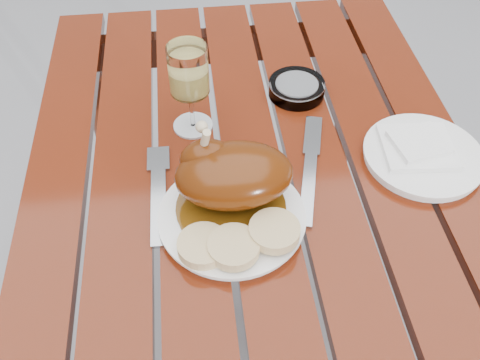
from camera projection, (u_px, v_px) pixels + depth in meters
name	position (u px, v px, depth m)	size (l,w,h in m)	color
table	(253.00, 296.00, 1.20)	(0.80, 1.20, 0.75)	#671F0C
dinner_plate	(232.00, 218.00, 0.86)	(0.24, 0.24, 0.02)	white
roast_duck	(230.00, 174.00, 0.85)	(0.19, 0.18, 0.14)	#512F09
bread_dumplings	(237.00, 241.00, 0.81)	(0.19, 0.10, 0.03)	beige
wine_glass	(190.00, 89.00, 0.96)	(0.08, 0.08, 0.18)	#E1CC66
side_plate	(423.00, 156.00, 0.96)	(0.21, 0.21, 0.02)	white
napkin	(417.00, 147.00, 0.95)	(0.13, 0.12, 0.01)	white
ashtray	(297.00, 88.00, 1.08)	(0.11, 0.11, 0.03)	#B2B7BC
fork	(158.00, 198.00, 0.90)	(0.02, 0.20, 0.01)	gray
knife	(309.00, 175.00, 0.93)	(0.02, 0.23, 0.01)	gray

